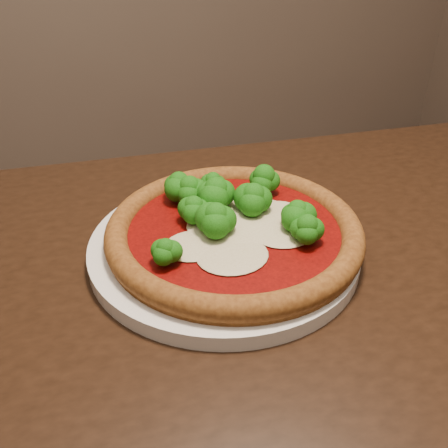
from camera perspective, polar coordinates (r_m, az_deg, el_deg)
name	(u,v)px	position (r m, az deg, el deg)	size (l,w,h in m)	color
dining_table	(284,344)	(0.64, 6.83, -13.43)	(1.21, 0.86, 0.75)	black
plate	(224,246)	(0.59, 0.00, -2.54)	(0.31, 0.31, 0.02)	silver
pizza	(233,225)	(0.58, 1.09, -0.07)	(0.30, 0.30, 0.06)	brown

